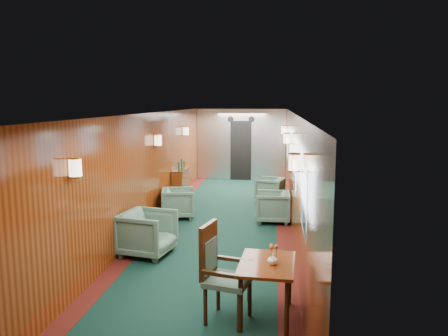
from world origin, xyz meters
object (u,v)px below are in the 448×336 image
side_chair (219,268)px  credenza (181,185)px  armchair_left_near (147,233)px  armchair_right_near (272,207)px  armchair_left_far (179,203)px  dining_table (267,271)px  armchair_right_far (270,189)px

side_chair → credenza: (-1.83, 6.23, -0.20)m
armchair_left_near → armchair_right_near: (2.13, 2.36, -0.05)m
armchair_left_far → credenza: bearing=-1.6°
armchair_left_near → armchair_left_far: armchair_left_near is taller
armchair_left_near → armchair_right_near: bearing=-30.8°
dining_table → armchair_right_near: (0.05, 4.36, -0.25)m
credenza → armchair_left_far: size_ratio=1.54×
credenza → armchair_left_near: 4.14m
credenza → armchair_right_near: 3.02m
armchair_left_near → armchair_right_far: 4.85m
credenza → armchair_left_far: credenza is taller
side_chair → armchair_right_near: size_ratio=1.60×
credenza → armchair_right_near: (2.44, -1.77, -0.11)m
credenza → armchair_right_far: size_ratio=1.64×
armchair_right_near → armchair_right_far: size_ratio=1.07×
side_chair → credenza: bearing=120.1°
armchair_left_near → dining_table: bearing=-122.5°
dining_table → armchair_right_far: dining_table is taller
side_chair → armchair_left_far: bearing=122.1°
side_chair → armchair_right_near: 4.52m
side_chair → armchair_right_near: bearing=95.9°
dining_table → armchair_left_near: (-2.09, 2.00, -0.21)m
side_chair → armchair_right_far: size_ratio=1.71×
dining_table → credenza: bearing=115.2°
credenza → armchair_left_far: bearing=-79.5°
side_chair → armchair_left_near: size_ratio=1.41×
side_chair → armchair_left_near: bearing=139.6°
dining_table → armchair_right_far: size_ratio=1.41×
dining_table → armchair_left_far: (-2.09, 4.49, -0.25)m
dining_table → armchair_right_near: dining_table is taller
dining_table → armchair_left_near: bearing=140.0°
credenza → armchair_right_near: size_ratio=1.54×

